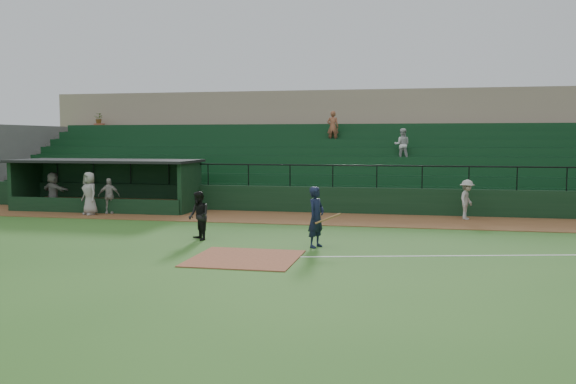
# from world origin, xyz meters

# --- Properties ---
(ground) EXTENTS (90.00, 90.00, 0.00)m
(ground) POSITION_xyz_m (0.00, 0.00, 0.00)
(ground) COLOR #2C5B1D
(ground) RESTS_ON ground
(warning_track) EXTENTS (40.00, 4.00, 0.03)m
(warning_track) POSITION_xyz_m (0.00, 8.00, 0.01)
(warning_track) COLOR brown
(warning_track) RESTS_ON ground
(home_plate_dirt) EXTENTS (3.00, 3.00, 0.03)m
(home_plate_dirt) POSITION_xyz_m (0.00, -1.00, 0.01)
(home_plate_dirt) COLOR brown
(home_plate_dirt) RESTS_ON ground
(foul_line) EXTENTS (17.49, 4.44, 0.01)m
(foul_line) POSITION_xyz_m (8.00, 1.20, 0.01)
(foul_line) COLOR white
(foul_line) RESTS_ON ground
(stadium_structure) EXTENTS (38.00, 13.08, 6.40)m
(stadium_structure) POSITION_xyz_m (-0.00, 16.46, 2.30)
(stadium_structure) COLOR black
(stadium_structure) RESTS_ON ground
(dugout) EXTENTS (8.90, 3.20, 2.42)m
(dugout) POSITION_xyz_m (-9.75, 9.56, 1.33)
(dugout) COLOR black
(dugout) RESTS_ON ground
(batter_at_plate) EXTENTS (1.14, 0.82, 1.92)m
(batter_at_plate) POSITION_xyz_m (1.70, 1.26, 0.96)
(batter_at_plate) COLOR black
(batter_at_plate) RESTS_ON ground
(umpire) EXTENTS (1.00, 1.02, 1.66)m
(umpire) POSITION_xyz_m (-2.40, 1.80, 0.83)
(umpire) COLOR black
(umpire) RESTS_ON ground
(runner) EXTENTS (0.95, 1.23, 1.67)m
(runner) POSITION_xyz_m (6.84, 8.93, 0.87)
(runner) COLOR #A4A09A
(runner) RESTS_ON warning_track
(dugout_player_a) EXTENTS (1.02, 0.72, 1.61)m
(dugout_player_a) POSITION_xyz_m (-8.86, 7.71, 0.83)
(dugout_player_a) COLOR #A8A49D
(dugout_player_a) RESTS_ON warning_track
(dugout_player_b) EXTENTS (1.11, 1.00, 1.91)m
(dugout_player_b) POSITION_xyz_m (-9.49, 7.13, 0.98)
(dugout_player_b) COLOR #98948F
(dugout_player_b) RESTS_ON warning_track
(dugout_player_c) EXTENTS (1.74, 1.06, 1.79)m
(dugout_player_c) POSITION_xyz_m (-12.24, 8.61, 0.93)
(dugout_player_c) COLOR gray
(dugout_player_c) RESTS_ON warning_track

